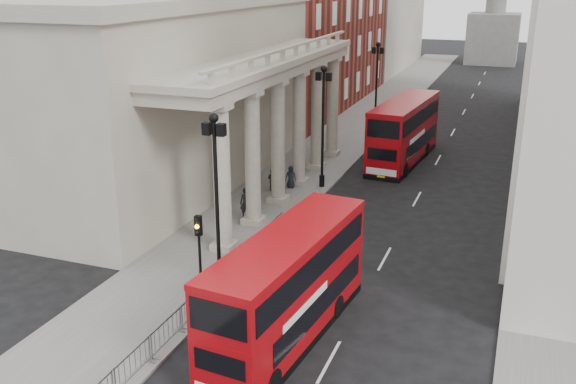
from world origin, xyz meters
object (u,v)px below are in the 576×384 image
Objects in this scene: pedestrian_c at (291,177)px; lamp_post_north at (377,82)px; lamp_post_south at (216,190)px; pedestrian_b at (273,179)px; traffic_light at (199,244)px; pedestrian_a at (246,203)px; lamp_post_mid at (323,119)px; bus_far at (404,130)px; bus_near at (288,285)px.

lamp_post_north is at bearing 72.33° from pedestrian_c.
pedestrian_b is at bearing 101.58° from lamp_post_south.
pedestrian_a is at bearing 103.59° from traffic_light.
pedestrian_b is (-2.86, -18.03, -4.00)m from lamp_post_north.
lamp_post_north is (0.00, 32.00, 0.00)m from lamp_post_south.
lamp_post_south and lamp_post_mid have the same top height.
lamp_post_mid is 4.57m from pedestrian_c.
pedestrian_b is 1.03× the size of pedestrian_c.
lamp_post_south reaches higher than bus_far.
bus_near is 6.69× the size of pedestrian_b.
bus_near is at bearing 128.02° from pedestrian_b.
bus_near reaches higher than pedestrian_c.
bus_near is (4.52, -2.90, -2.56)m from lamp_post_south.
lamp_post_north is 5.41× the size of pedestrian_c.
lamp_post_north reaches higher than pedestrian_a.
bus_near is at bearing -82.62° from lamp_post_north.
lamp_post_mid reaches higher than bus_near.
lamp_post_mid is at bearing 90.32° from traffic_light.
pedestrian_b is at bearing -143.31° from pedestrian_c.
lamp_post_south reaches higher than pedestrian_b.
pedestrian_b is (-6.87, -10.55, -1.63)m from bus_far.
lamp_post_north is 4.35× the size of pedestrian_a.
lamp_post_south is at bearing -94.20° from bus_far.
bus_far is (4.01, 24.52, -2.37)m from lamp_post_south.
traffic_light is at bearing -89.83° from lamp_post_north.
lamp_post_north reaches higher than bus_far.
traffic_light reaches higher than pedestrian_b.
pedestrian_c is (-1.93, -1.00, -4.02)m from lamp_post_mid.
pedestrian_b is (-2.86, -2.03, -4.00)m from lamp_post_mid.
lamp_post_north is 1.93× the size of traffic_light.
lamp_post_south is at bearing 115.96° from pedestrian_b.
lamp_post_north is at bearing 103.22° from bus_near.
lamp_post_mid is at bearing 16.20° from pedestrian_c.
lamp_post_south is 1.00× the size of lamp_post_mid.
pedestrian_b is at bearing 119.48° from bus_near.
pedestrian_b is at bearing -144.64° from lamp_post_mid.
pedestrian_c is (-6.45, 17.90, -1.46)m from bus_near.
bus_near is 27.42m from bus_far.
pedestrian_c is at bearing 96.80° from traffic_light.
pedestrian_b is at bearing -99.02° from lamp_post_north.
pedestrian_c is at bearing -116.87° from bus_far.
lamp_post_north is 0.78× the size of bus_near.
pedestrian_b is (-2.86, 13.97, -4.00)m from lamp_post_south.
traffic_light is 0.38× the size of bus_far.
bus_near is 19.08m from pedestrian_c.
lamp_post_north is at bearing 123.25° from bus_far.
lamp_post_mid is 16.00m from lamp_post_north.
bus_far is 7.45× the size of pedestrian_c.
lamp_post_mid is 0.73× the size of bus_far.
traffic_light is 11.06m from pedestrian_a.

